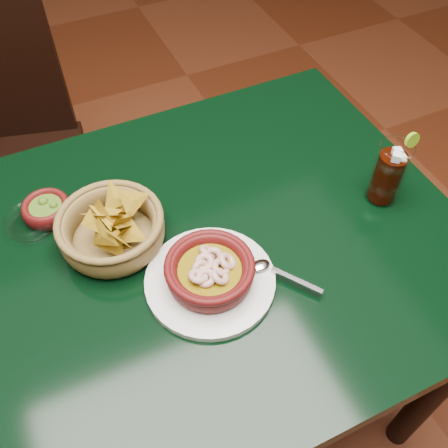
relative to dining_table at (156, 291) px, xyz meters
name	(u,v)px	position (x,y,z in m)	size (l,w,h in m)	color
ground	(179,406)	(0.00, 0.00, -0.65)	(7.00, 7.00, 0.00)	#471C0C
dining_table	(156,291)	(0.00, 0.00, 0.00)	(1.20, 0.80, 0.75)	black
dining_chair	(1,153)	(-0.23, 0.71, -0.13)	(0.53, 0.53, 0.94)	black
shrimp_plate	(210,273)	(0.08, -0.09, 0.13)	(0.28, 0.23, 0.07)	silver
chip_basket	(112,229)	(-0.04, 0.07, 0.14)	(0.23, 0.23, 0.14)	olive
guacamole_ramekin	(47,209)	(-0.14, 0.19, 0.12)	(0.11, 0.11, 0.04)	#440A0B
cola_drink	(388,173)	(0.48, -0.05, 0.17)	(0.13, 0.13, 0.16)	white
glass_ashtray	(31,221)	(-0.18, 0.18, 0.11)	(0.11, 0.11, 0.03)	white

